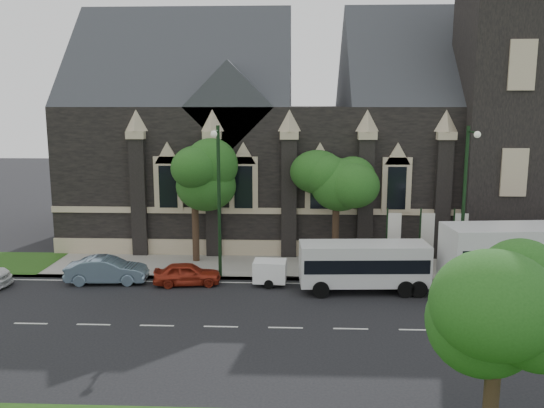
# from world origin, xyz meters

# --- Properties ---
(ground) EXTENTS (160.00, 160.00, 0.00)m
(ground) POSITION_xyz_m (0.00, 0.00, 0.00)
(ground) COLOR black
(ground) RESTS_ON ground
(sidewalk) EXTENTS (80.00, 5.00, 0.15)m
(sidewalk) POSITION_xyz_m (0.00, 9.50, 0.07)
(sidewalk) COLOR gray
(sidewalk) RESTS_ON ground
(museum) EXTENTS (40.00, 17.70, 29.90)m
(museum) POSITION_xyz_m (5.12, 18.78, 8.17)
(museum) COLOR black
(museum) RESTS_ON ground
(tree_park_east) EXTENTS (3.40, 3.40, 6.28)m
(tree_park_east) POSITION_xyz_m (6.18, -9.32, 4.62)
(tree_park_east) COLOR black
(tree_park_east) RESTS_ON ground
(tree_walk_right) EXTENTS (4.08, 4.08, 7.80)m
(tree_walk_right) POSITION_xyz_m (3.21, 10.71, 5.82)
(tree_walk_right) COLOR black
(tree_walk_right) RESTS_ON ground
(tree_walk_left) EXTENTS (3.91, 3.91, 7.64)m
(tree_walk_left) POSITION_xyz_m (-5.80, 10.70, 5.73)
(tree_walk_left) COLOR black
(tree_walk_left) RESTS_ON ground
(street_lamp_near) EXTENTS (0.36, 1.88, 9.00)m
(street_lamp_near) POSITION_xyz_m (10.00, 7.09, 5.11)
(street_lamp_near) COLOR black
(street_lamp_near) RESTS_ON ground
(street_lamp_mid) EXTENTS (0.36, 1.88, 9.00)m
(street_lamp_mid) POSITION_xyz_m (-4.00, 7.09, 5.11)
(street_lamp_mid) COLOR black
(street_lamp_mid) RESTS_ON ground
(banner_flag_left) EXTENTS (0.90, 0.10, 4.00)m
(banner_flag_left) POSITION_xyz_m (6.29, 9.00, 2.38)
(banner_flag_left) COLOR black
(banner_flag_left) RESTS_ON ground
(banner_flag_center) EXTENTS (0.90, 0.10, 4.00)m
(banner_flag_center) POSITION_xyz_m (8.29, 9.00, 2.38)
(banner_flag_center) COLOR black
(banner_flag_center) RESTS_ON ground
(banner_flag_right) EXTENTS (0.90, 0.10, 4.00)m
(banner_flag_right) POSITION_xyz_m (10.29, 9.00, 2.38)
(banner_flag_right) COLOR black
(banner_flag_right) RESTS_ON ground
(shuttle_bus) EXTENTS (7.10, 2.82, 2.69)m
(shuttle_bus) POSITION_xyz_m (4.21, 5.37, 1.56)
(shuttle_bus) COLOR silver
(shuttle_bus) RESTS_ON ground
(box_trailer) EXTENTS (2.70, 1.59, 1.43)m
(box_trailer) POSITION_xyz_m (-1.00, 6.17, 0.81)
(box_trailer) COLOR white
(box_trailer) RESTS_ON ground
(sedan) EXTENTS (4.70, 1.94, 1.51)m
(sedan) POSITION_xyz_m (-10.42, 6.18, 0.76)
(sedan) COLOR slate
(sedan) RESTS_ON ground
(car_far_red) EXTENTS (3.97, 2.02, 1.29)m
(car_far_red) POSITION_xyz_m (-5.72, 6.03, 0.65)
(car_far_red) COLOR maroon
(car_far_red) RESTS_ON ground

